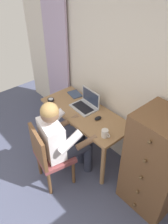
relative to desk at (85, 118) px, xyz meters
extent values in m
cube|color=beige|center=(0.49, 0.34, 0.65)|extent=(4.80, 0.05, 2.50)
cube|color=#B29EBC|center=(-0.97, 0.27, 0.47)|extent=(0.57, 0.03, 2.14)
cube|color=#9E754C|center=(0.00, 0.00, 0.09)|extent=(1.28, 0.55, 0.03)
cylinder|color=#9E754C|center=(-0.58, -0.22, -0.26)|extent=(0.06, 0.06, 0.68)
cylinder|color=#9E754C|center=(0.58, -0.22, -0.26)|extent=(0.06, 0.06, 0.68)
cylinder|color=#9E754C|center=(-0.58, 0.22, -0.26)|extent=(0.06, 0.06, 0.68)
cylinder|color=#9E754C|center=(0.58, 0.22, -0.26)|extent=(0.06, 0.06, 0.68)
cube|color=brown|center=(1.09, 0.04, 0.01)|extent=(0.56, 0.48, 1.22)
sphere|color=brown|center=(1.09, -0.21, -0.48)|extent=(0.04, 0.04, 0.04)
sphere|color=brown|center=(1.09, -0.21, -0.23)|extent=(0.04, 0.04, 0.04)
sphere|color=brown|center=(1.09, -0.21, 0.01)|extent=(0.04, 0.04, 0.04)
sphere|color=brown|center=(1.09, -0.21, 0.25)|extent=(0.04, 0.04, 0.04)
sphere|color=brown|center=(1.09, -0.21, 0.50)|extent=(0.04, 0.04, 0.04)
cube|color=brown|center=(0.14, -0.60, -0.18)|extent=(0.49, 0.47, 0.05)
cube|color=brown|center=(0.10, -0.78, 0.05)|extent=(0.42, 0.12, 0.42)
cylinder|color=brown|center=(0.34, -0.48, -0.41)|extent=(0.04, 0.04, 0.39)
cylinder|color=brown|center=(0.00, -0.41, -0.41)|extent=(0.04, 0.04, 0.39)
cylinder|color=brown|center=(0.27, -0.79, -0.41)|extent=(0.04, 0.04, 0.39)
cylinder|color=brown|center=(-0.06, -0.73, -0.41)|extent=(0.04, 0.04, 0.39)
cylinder|color=#33384C|center=(0.26, -0.40, -0.14)|extent=(0.21, 0.42, 0.14)
cylinder|color=#33384C|center=(0.09, -0.37, -0.14)|extent=(0.21, 0.42, 0.14)
cylinder|color=#33384C|center=(0.30, -0.21, -0.37)|extent=(0.11, 0.11, 0.46)
cylinder|color=#33384C|center=(0.13, -0.17, -0.37)|extent=(0.11, 0.11, 0.46)
cube|color=white|center=(0.13, -0.61, 0.09)|extent=(0.39, 0.27, 0.46)
cylinder|color=white|center=(0.37, -0.53, 0.17)|extent=(0.15, 0.31, 0.25)
cylinder|color=white|center=(-0.06, -0.44, 0.17)|extent=(0.15, 0.31, 0.25)
cylinder|color=#846047|center=(0.41, -0.33, 0.07)|extent=(0.12, 0.28, 0.11)
cylinder|color=#846047|center=(-0.02, -0.24, 0.07)|extent=(0.12, 0.28, 0.11)
sphere|color=#846047|center=(0.13, -0.60, 0.45)|extent=(0.20, 0.20, 0.20)
sphere|color=#9E7A47|center=(0.13, -0.60, 0.48)|extent=(0.20, 0.20, 0.20)
cube|color=#B7BABF|center=(-0.07, 0.04, 0.12)|extent=(0.35, 0.25, 0.02)
cube|color=black|center=(-0.07, 0.03, 0.13)|extent=(0.29, 0.16, 0.00)
cube|color=#B7BABF|center=(-0.06, 0.16, 0.24)|extent=(0.34, 0.02, 0.22)
cube|color=#2D3851|center=(-0.06, 0.16, 0.24)|extent=(0.31, 0.01, 0.18)
ellipsoid|color=black|center=(0.23, 0.02, 0.12)|extent=(0.07, 0.10, 0.03)
cylinder|color=black|center=(-0.50, -0.19, 0.12)|extent=(0.09, 0.09, 0.03)
cylinder|color=silver|center=(-0.50, -0.19, 0.14)|extent=(0.06, 0.06, 0.00)
cube|color=#3D4C6B|center=(-0.41, 0.17, 0.11)|extent=(0.23, 0.19, 0.01)
cylinder|color=silver|center=(0.50, -0.14, 0.16)|extent=(0.08, 0.08, 0.09)
torus|color=silver|center=(0.56, -0.14, 0.16)|extent=(0.06, 0.01, 0.06)
camera|label=1|loc=(1.77, -1.54, 1.86)|focal=36.03mm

